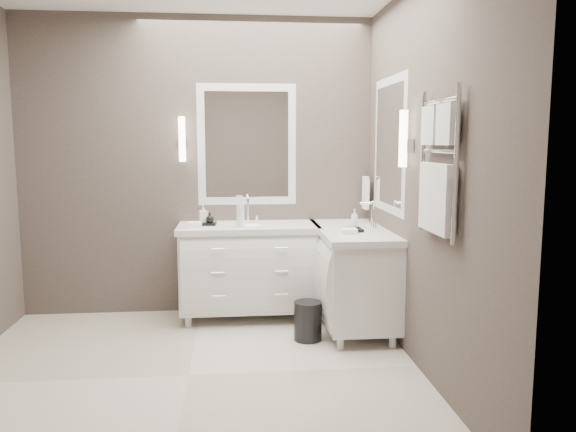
{
  "coord_description": "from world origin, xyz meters",
  "views": [
    {
      "loc": [
        0.32,
        -3.69,
        1.58
      ],
      "look_at": [
        0.75,
        0.7,
        0.99
      ],
      "focal_mm": 35.0,
      "sensor_mm": 36.0,
      "label": 1
    }
  ],
  "objects": [
    {
      "name": "towel_bar_corner",
      "position": [
        1.54,
        1.36,
        1.12
      ],
      "size": [
        0.03,
        0.22,
        0.3
      ],
      "color": "white",
      "rests_on": "wall_right"
    },
    {
      "name": "vanity_right",
      "position": [
        1.33,
        0.9,
        0.49
      ],
      "size": [
        0.59,
        1.24,
        0.97
      ],
      "color": "white",
      "rests_on": "floor"
    },
    {
      "name": "soap_bottle_c",
      "position": [
        1.3,
        0.78,
        0.95
      ],
      "size": [
        0.06,
        0.06,
        0.16
      ],
      "primitive_type": "imported",
      "rotation": [
        0.0,
        0.0,
        0.03
      ],
      "color": "white",
      "rests_on": "amenity_tray_right"
    },
    {
      "name": "sconce_right",
      "position": [
        1.53,
        0.22,
        1.59
      ],
      "size": [
        0.06,
        0.06,
        0.4
      ],
      "color": "white",
      "rests_on": "wall_right"
    },
    {
      "name": "wall_right",
      "position": [
        1.6,
        0.0,
        1.35
      ],
      "size": [
        0.01,
        3.0,
        2.7
      ],
      "primitive_type": "cube",
      "color": "#49403B",
      "rests_on": "floor"
    },
    {
      "name": "sconce_back",
      "position": [
        -0.13,
        1.43,
        1.59
      ],
      "size": [
        0.06,
        0.06,
        0.4
      ],
      "color": "white",
      "rests_on": "wall_back"
    },
    {
      "name": "towel_ladder",
      "position": [
        1.55,
        -0.4,
        1.39
      ],
      "size": [
        0.06,
        0.58,
        0.9
      ],
      "color": "white",
      "rests_on": "wall_right"
    },
    {
      "name": "wall_front",
      "position": [
        0.0,
        -1.5,
        1.35
      ],
      "size": [
        3.2,
        0.01,
        2.7
      ],
      "primitive_type": "cube",
      "color": "#49403B",
      "rests_on": "floor"
    },
    {
      "name": "amenity_tray_back",
      "position": [
        0.08,
        1.23,
        0.86
      ],
      "size": [
        0.17,
        0.13,
        0.02
      ],
      "primitive_type": "cube",
      "rotation": [
        0.0,
        0.0,
        -0.07
      ],
      "color": "black",
      "rests_on": "vanity_back"
    },
    {
      "name": "waste_bin",
      "position": [
        0.9,
        0.6,
        0.16
      ],
      "size": [
        0.27,
        0.27,
        0.31
      ],
      "primitive_type": "cylinder",
      "rotation": [
        0.0,
        0.0,
        0.26
      ],
      "color": "black",
      "rests_on": "floor"
    },
    {
      "name": "vanity_back",
      "position": [
        0.45,
        1.23,
        0.49
      ],
      "size": [
        1.24,
        0.59,
        0.97
      ],
      "color": "white",
      "rests_on": "floor"
    },
    {
      "name": "soap_bottle_b",
      "position": [
        0.11,
        1.2,
        0.92
      ],
      "size": [
        0.09,
        0.09,
        0.09
      ],
      "primitive_type": "imported",
      "rotation": [
        0.0,
        0.0,
        -0.4
      ],
      "color": "black",
      "rests_on": "amenity_tray_back"
    },
    {
      "name": "amenity_tray_right",
      "position": [
        1.3,
        0.78,
        0.86
      ],
      "size": [
        0.13,
        0.17,
        0.02
      ],
      "primitive_type": "cube",
      "rotation": [
        0.0,
        0.0,
        0.04
      ],
      "color": "black",
      "rests_on": "vanity_right"
    },
    {
      "name": "mirror_back",
      "position": [
        0.45,
        1.49,
        1.55
      ],
      "size": [
        0.9,
        0.02,
        1.1
      ],
      "color": "white",
      "rests_on": "wall_back"
    },
    {
      "name": "soap_bottle_a",
      "position": [
        0.05,
        1.25,
        0.95
      ],
      "size": [
        0.08,
        0.08,
        0.15
      ],
      "primitive_type": "imported",
      "rotation": [
        0.0,
        0.0,
        0.23
      ],
      "color": "white",
      "rests_on": "amenity_tray_back"
    },
    {
      "name": "floor",
      "position": [
        0.0,
        0.0,
        -0.01
      ],
      "size": [
        3.2,
        3.0,
        0.01
      ],
      "primitive_type": "cube",
      "color": "beige",
      "rests_on": "ground"
    },
    {
      "name": "water_bottle",
      "position": [
        0.38,
        1.09,
        0.95
      ],
      "size": [
        0.08,
        0.08,
        0.2
      ],
      "primitive_type": "cylinder",
      "rotation": [
        0.0,
        0.0,
        0.12
      ],
      "color": "silver",
      "rests_on": "vanity_back"
    },
    {
      "name": "wall_back",
      "position": [
        0.0,
        1.5,
        1.35
      ],
      "size": [
        3.2,
        0.01,
        2.7
      ],
      "primitive_type": "cube",
      "color": "#49403B",
      "rests_on": "floor"
    },
    {
      "name": "mirror_right",
      "position": [
        1.59,
        0.8,
        1.55
      ],
      "size": [
        0.02,
        0.9,
        1.1
      ],
      "color": "white",
      "rests_on": "wall_right"
    }
  ]
}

